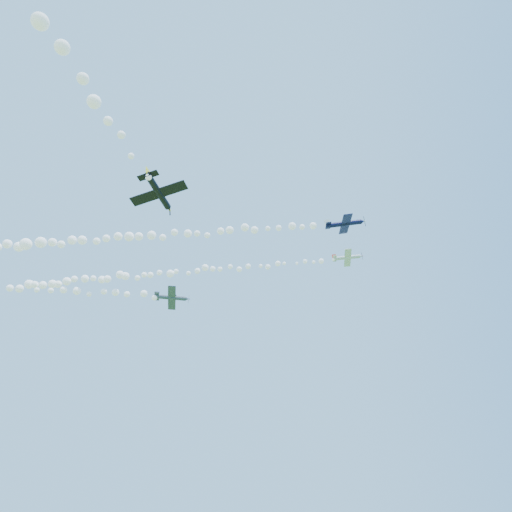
# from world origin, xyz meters

# --- Properties ---
(plane_white) EXTENTS (6.16, 6.42, 1.77)m
(plane_white) POSITION_xyz_m (18.19, 6.37, 51.86)
(plane_white) COLOR silver
(smoke_trail_white) EXTENTS (68.26, 4.25, 2.67)m
(smoke_trail_white) POSITION_xyz_m (-17.77, 7.46, 51.55)
(smoke_trail_white) COLOR white
(plane_navy) EXTENTS (7.47, 7.50, 2.42)m
(plane_navy) POSITION_xyz_m (17.03, -4.96, 51.34)
(plane_navy) COLOR #0C0D37
(smoke_trail_navy) EXTENTS (71.06, 3.82, 2.88)m
(smoke_trail_navy) POSITION_xyz_m (-20.69, -5.58, 51.12)
(smoke_trail_navy) COLOR white
(plane_grey) EXTENTS (6.67, 6.99, 2.09)m
(plane_grey) POSITION_xyz_m (-15.52, 1.71, 42.07)
(plane_grey) COLOR #394353
(plane_black) EXTENTS (6.93, 6.58, 2.15)m
(plane_black) POSITION_xyz_m (-7.75, -29.97, 37.50)
(plane_black) COLOR black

